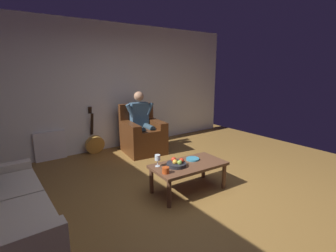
{
  "coord_description": "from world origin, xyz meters",
  "views": [
    {
      "loc": [
        2.2,
        2.27,
        1.75
      ],
      "look_at": [
        -0.23,
        -1.11,
        0.78
      ],
      "focal_mm": 26.64,
      "sensor_mm": 36.0,
      "label": 1
    }
  ],
  "objects_px": {
    "armchair": "(142,136)",
    "coffee_table": "(189,168)",
    "person_seated": "(142,120)",
    "guitar": "(95,143)",
    "fruit_bowl": "(177,164)",
    "candle_jar": "(166,170)",
    "wine_glass_near": "(158,158)",
    "decorative_dish": "(193,159)"
  },
  "relations": [
    {
      "from": "armchair",
      "to": "wine_glass_near",
      "type": "distance_m",
      "value": 1.89
    },
    {
      "from": "decorative_dish",
      "to": "candle_jar",
      "type": "xyz_separation_m",
      "value": [
        0.61,
        0.17,
        0.03
      ]
    },
    {
      "from": "guitar",
      "to": "decorative_dish",
      "type": "relative_size",
      "value": 4.98
    },
    {
      "from": "guitar",
      "to": "decorative_dish",
      "type": "xyz_separation_m",
      "value": [
        -0.68,
        2.3,
        0.2
      ]
    },
    {
      "from": "armchair",
      "to": "fruit_bowl",
      "type": "xyz_separation_m",
      "value": [
        0.54,
        1.88,
        0.1
      ]
    },
    {
      "from": "person_seated",
      "to": "wine_glass_near",
      "type": "relative_size",
      "value": 7.59
    },
    {
      "from": "guitar",
      "to": "fruit_bowl",
      "type": "bearing_deg",
      "value": 98.1
    },
    {
      "from": "armchair",
      "to": "decorative_dish",
      "type": "relative_size",
      "value": 5.1
    },
    {
      "from": "person_seated",
      "to": "fruit_bowl",
      "type": "relative_size",
      "value": 4.68
    },
    {
      "from": "coffee_table",
      "to": "fruit_bowl",
      "type": "xyz_separation_m",
      "value": [
        0.2,
        -0.03,
        0.1
      ]
    },
    {
      "from": "armchair",
      "to": "wine_glass_near",
      "type": "xyz_separation_m",
      "value": [
        0.75,
        1.73,
        0.18
      ]
    },
    {
      "from": "wine_glass_near",
      "to": "candle_jar",
      "type": "height_order",
      "value": "wine_glass_near"
    },
    {
      "from": "coffee_table",
      "to": "guitar",
      "type": "xyz_separation_m",
      "value": [
        0.53,
        -2.39,
        -0.13
      ]
    },
    {
      "from": "person_seated",
      "to": "guitar",
      "type": "xyz_separation_m",
      "value": [
        0.87,
        -0.46,
        -0.47
      ]
    },
    {
      "from": "guitar",
      "to": "wine_glass_near",
      "type": "distance_m",
      "value": 2.23
    },
    {
      "from": "coffee_table",
      "to": "decorative_dish",
      "type": "height_order",
      "value": "decorative_dish"
    },
    {
      "from": "armchair",
      "to": "candle_jar",
      "type": "distance_m",
      "value": 2.14
    },
    {
      "from": "armchair",
      "to": "decorative_dish",
      "type": "distance_m",
      "value": 1.83
    },
    {
      "from": "armchair",
      "to": "decorative_dish",
      "type": "height_order",
      "value": "armchair"
    },
    {
      "from": "armchair",
      "to": "candle_jar",
      "type": "xyz_separation_m",
      "value": [
        0.8,
        1.99,
        0.1
      ]
    },
    {
      "from": "decorative_dish",
      "to": "person_seated",
      "type": "bearing_deg",
      "value": -95.91
    },
    {
      "from": "candle_jar",
      "to": "wine_glass_near",
      "type": "bearing_deg",
      "value": -99.75
    },
    {
      "from": "fruit_bowl",
      "to": "candle_jar",
      "type": "height_order",
      "value": "fruit_bowl"
    },
    {
      "from": "person_seated",
      "to": "wine_glass_near",
      "type": "xyz_separation_m",
      "value": [
        0.76,
        1.74,
        -0.16
      ]
    },
    {
      "from": "candle_jar",
      "to": "fruit_bowl",
      "type": "bearing_deg",
      "value": -157.93
    },
    {
      "from": "guitar",
      "to": "decorative_dish",
      "type": "height_order",
      "value": "guitar"
    },
    {
      "from": "decorative_dish",
      "to": "candle_jar",
      "type": "relative_size",
      "value": 2.08
    },
    {
      "from": "wine_glass_near",
      "to": "fruit_bowl",
      "type": "height_order",
      "value": "wine_glass_near"
    },
    {
      "from": "armchair",
      "to": "coffee_table",
      "type": "distance_m",
      "value": 1.94
    },
    {
      "from": "armchair",
      "to": "guitar",
      "type": "relative_size",
      "value": 1.02
    },
    {
      "from": "armchair",
      "to": "coffee_table",
      "type": "relative_size",
      "value": 0.91
    },
    {
      "from": "candle_jar",
      "to": "armchair",
      "type": "bearing_deg",
      "value": -111.92
    },
    {
      "from": "coffee_table",
      "to": "fruit_bowl",
      "type": "height_order",
      "value": "fruit_bowl"
    },
    {
      "from": "decorative_dish",
      "to": "armchair",
      "type": "bearing_deg",
      "value": -95.91
    },
    {
      "from": "candle_jar",
      "to": "person_seated",
      "type": "bearing_deg",
      "value": -111.79
    },
    {
      "from": "coffee_table",
      "to": "guitar",
      "type": "relative_size",
      "value": 1.12
    },
    {
      "from": "guitar",
      "to": "wine_glass_near",
      "type": "relative_size",
      "value": 5.82
    },
    {
      "from": "person_seated",
      "to": "guitar",
      "type": "distance_m",
      "value": 1.09
    },
    {
      "from": "person_seated",
      "to": "coffee_table",
      "type": "xyz_separation_m",
      "value": [
        0.34,
        1.93,
        -0.34
      ]
    },
    {
      "from": "armchair",
      "to": "coffee_table",
      "type": "bearing_deg",
      "value": 86.3
    },
    {
      "from": "wine_glass_near",
      "to": "armchair",
      "type": "bearing_deg",
      "value": -113.6
    },
    {
      "from": "wine_glass_near",
      "to": "decorative_dish",
      "type": "bearing_deg",
      "value": 170.67
    }
  ]
}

